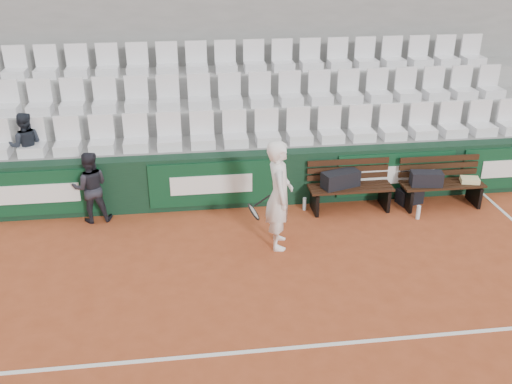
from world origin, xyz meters
The scene contains 21 objects.
ground centered at (0.00, 0.00, 0.00)m, with size 80.00×80.00×0.00m, color #A94926.
court_baseline centered at (0.00, 0.00, 0.00)m, with size 18.00×0.06×0.01m, color white.
back_barrier centered at (0.07, 3.99, 0.50)m, with size 18.00×0.34×1.00m.
grandstand_tier_front centered at (0.00, 4.62, 0.50)m, with size 18.00×0.95×1.00m, color gray.
grandstand_tier_mid centered at (0.00, 5.58, 0.72)m, with size 18.00×0.95×1.45m, color #959592.
grandstand_tier_back centered at (0.00, 6.53, 0.95)m, with size 18.00×0.95×1.90m, color #979794.
grandstand_rear_wall centered at (0.00, 7.15, 2.20)m, with size 18.00×0.30×4.40m, color gray.
seat_row_front centered at (0.00, 4.45, 1.31)m, with size 11.90×0.44×0.63m, color silver.
seat_row_mid centered at (0.00, 5.40, 1.77)m, with size 11.90×0.44×0.63m, color silver.
seat_row_back centered at (0.00, 6.35, 2.21)m, with size 11.90×0.44×0.63m, color silver.
bench_left centered at (2.27, 3.55, 0.23)m, with size 1.50×0.56×0.45m, color #321A0F.
bench_right centered at (3.96, 3.48, 0.23)m, with size 1.50×0.56×0.45m, color black.
sports_bag_left centered at (2.08, 3.58, 0.59)m, with size 0.67×0.29×0.29m, color black.
sports_bag_right centered at (3.62, 3.44, 0.58)m, with size 0.55×0.26×0.26m, color black.
towel centered at (4.47, 3.45, 0.49)m, with size 0.32×0.23×0.09m, color beige.
sports_bag_ground centered at (3.45, 3.66, 0.14)m, with size 0.45×0.27×0.27m, color black.
water_bottle_near centered at (1.46, 3.62, 0.12)m, with size 0.07×0.07×0.24m, color #ACBCC3.
water_bottle_far centered at (3.37, 3.03, 0.13)m, with size 0.07×0.07×0.26m, color silver.
tennis_player centered at (0.79, 2.48, 0.89)m, with size 0.74×0.69×1.79m.
ball_kid centered at (-2.26, 3.71, 0.64)m, with size 0.62×0.48×1.27m, color black.
spectator_c centered at (-3.41, 4.50, 1.60)m, with size 0.59×0.46×1.21m, color #1D222C.
Camera 1 is at (-0.59, -5.39, 4.75)m, focal length 40.00 mm.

